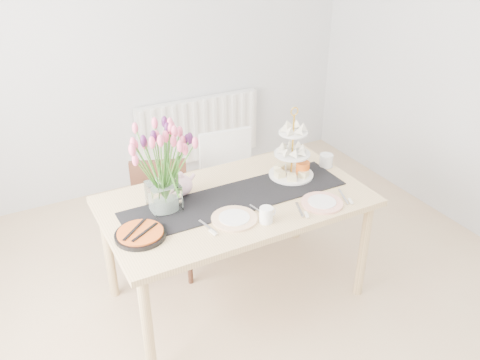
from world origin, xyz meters
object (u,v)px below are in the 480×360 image
chair_white (231,178)px  cream_jug (326,161)px  plate_right (322,203)px  dining_table (236,209)px  radiator (199,129)px  teapot (181,185)px  cake_stand (292,160)px  mug_white (266,215)px  plate_left (234,219)px  mug_orange (303,169)px  tart_tin (140,234)px  chair_brown (161,210)px  tulip_vase (160,157)px

chair_white → cream_jug: bearing=-48.3°
plate_right → dining_table: bearing=145.2°
radiator → teapot: (-0.79, -1.54, 0.37)m
cake_stand → mug_white: cake_stand is taller
teapot → cream_jug: (1.01, -0.10, -0.03)m
radiator → plate_left: size_ratio=4.55×
mug_orange → plate_right: 0.35m
dining_table → tart_tin: size_ratio=5.76×
cream_jug → plate_left: bearing=-176.3°
plate_left → plate_right: same height
chair_white → plate_right: 1.02m
chair_white → cream_jug: 0.80m
mug_orange → cake_stand: bearing=100.6°
cake_stand → chair_white: bearing=102.9°
dining_table → mug_white: mug_white is taller
mug_white → plate_right: mug_white is taller
chair_white → plate_left: (-0.43, -0.89, 0.28)m
chair_white → mug_orange: 0.75m
chair_white → plate_right: (0.11, -0.98, 0.28)m
chair_brown → plate_right: bearing=-28.0°
chair_white → mug_orange: mug_orange is taller
tart_tin → mug_white: (0.67, -0.19, 0.03)m
cake_stand → plate_left: (-0.57, -0.28, -0.12)m
cake_stand → tart_tin: cake_stand is taller
cream_jug → mug_white: size_ratio=0.98×
cake_stand → tart_tin: size_ratio=1.54×
teapot → plate_left: teapot is taller
dining_table → tulip_vase: size_ratio=2.55×
dining_table → mug_white: (0.03, -0.31, 0.12)m
tulip_vase → dining_table: bearing=-11.9°
tulip_vase → radiator: bearing=60.3°
dining_table → plate_left: bearing=-120.3°
radiator → tulip_vase: size_ratio=1.91×
chair_brown → mug_orange: (0.82, -0.51, 0.35)m
dining_table → plate_right: plate_right is taller
cream_jug → mug_orange: mug_orange is taller
chair_white → cream_jug: (0.42, -0.60, 0.31)m
chair_white → tulip_vase: bearing=-134.9°
chair_white → plate_left: chair_white is taller
teapot → plate_left: 0.43m
dining_table → chair_brown: chair_brown is taller
mug_white → mug_orange: bearing=28.6°
dining_table → cream_jug: size_ratio=17.90×
plate_left → chair_brown: bearing=104.0°
chair_white → chair_brown: bearing=-161.5°
tart_tin → mug_white: bearing=-16.1°
chair_brown → tulip_vase: 0.80m
chair_white → mug_white: 1.08m
mug_orange → plate_right: (-0.09, -0.34, -0.05)m
chair_brown → chair_white: 0.63m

